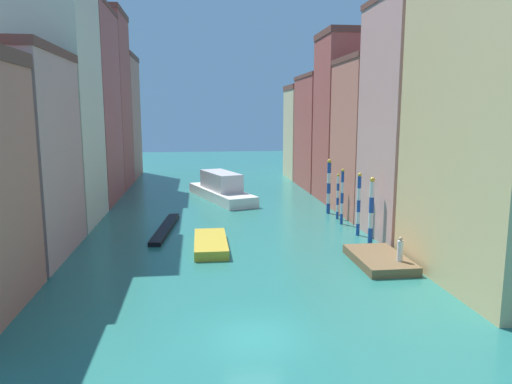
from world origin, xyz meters
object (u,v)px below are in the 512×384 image
(mooring_pole_2, at_px, (342,196))
(vaporetto_white, at_px, (221,189))
(mooring_pole_1, at_px, (359,204))
(mooring_pole_4, at_px, (329,186))
(mooring_pole_0, at_px, (371,210))
(motorboat_0, at_px, (211,243))
(mooring_pole_3, at_px, (338,196))
(gondola_black, at_px, (165,228))
(waterfront_dock, at_px, (379,259))
(person_on_dock, at_px, (400,250))

(mooring_pole_2, height_order, vaporetto_white, mooring_pole_2)
(mooring_pole_1, relative_size, mooring_pole_4, 0.95)
(mooring_pole_0, bearing_deg, motorboat_0, 179.13)
(mooring_pole_3, distance_m, gondola_black, 15.89)
(mooring_pole_0, distance_m, motorboat_0, 12.20)
(motorboat_0, bearing_deg, waterfront_dock, -24.99)
(mooring_pole_0, xyz_separation_m, mooring_pole_2, (-0.28, 6.34, -0.07))
(mooring_pole_1, relative_size, mooring_pole_2, 1.03)
(mooring_pole_1, xyz_separation_m, mooring_pole_3, (0.11, 6.05, -0.43))
(person_on_dock, bearing_deg, vaporetto_white, 110.60)
(mooring_pole_0, relative_size, gondola_black, 0.49)
(mooring_pole_1, height_order, motorboat_0, mooring_pole_1)
(person_on_dock, xyz_separation_m, mooring_pole_2, (0.11, 12.53, 1.21))
(mooring_pole_0, bearing_deg, waterfront_dock, -103.60)
(mooring_pole_0, xyz_separation_m, motorboat_0, (-11.99, 0.18, -2.24))
(mooring_pole_1, distance_m, mooring_pole_2, 3.92)
(vaporetto_white, bearing_deg, waterfront_dock, -69.98)
(vaporetto_white, xyz_separation_m, motorboat_0, (-1.79, -19.73, -0.87))
(person_on_dock, distance_m, mooring_pole_3, 14.69)
(person_on_dock, height_order, gondola_black, person_on_dock)
(waterfront_dock, relative_size, gondola_black, 0.56)
(mooring_pole_3, relative_size, gondola_black, 0.41)
(mooring_pole_1, bearing_deg, mooring_pole_4, 90.42)
(mooring_pole_3, distance_m, mooring_pole_4, 2.54)
(mooring_pole_1, height_order, gondola_black, mooring_pole_1)
(mooring_pole_3, distance_m, vaporetto_white, 15.34)
(motorboat_0, bearing_deg, gondola_black, 122.11)
(mooring_pole_3, bearing_deg, motorboat_0, -145.30)
(mooring_pole_4, bearing_deg, mooring_pole_2, -91.03)
(person_on_dock, xyz_separation_m, motorboat_0, (-11.60, 6.37, -0.96))
(waterfront_dock, height_order, person_on_dock, person_on_dock)
(person_on_dock, distance_m, mooring_pole_1, 8.71)
(mooring_pole_2, relative_size, motorboat_0, 0.75)
(mooring_pole_1, distance_m, mooring_pole_4, 8.52)
(mooring_pole_4, distance_m, motorboat_0, 16.14)
(mooring_pole_0, bearing_deg, person_on_dock, -93.65)
(mooring_pole_1, relative_size, mooring_pole_3, 1.20)
(waterfront_dock, xyz_separation_m, person_on_dock, (0.78, -1.33, 1.01))
(waterfront_dock, height_order, gondola_black, waterfront_dock)
(mooring_pole_1, relative_size, vaporetto_white, 0.38)
(mooring_pole_3, bearing_deg, waterfront_dock, -94.95)
(mooring_pole_1, xyz_separation_m, gondola_black, (-15.45, 3.49, -2.40))
(mooring_pole_0, distance_m, mooring_pole_4, 10.94)
(mooring_pole_0, height_order, motorboat_0, mooring_pole_0)
(person_on_dock, xyz_separation_m, mooring_pole_4, (0.20, 17.13, 1.42))
(mooring_pole_3, relative_size, vaporetto_white, 0.32)
(mooring_pole_2, distance_m, motorboat_0, 13.41)
(mooring_pole_0, relative_size, mooring_pole_3, 1.19)
(person_on_dock, bearing_deg, gondola_black, 141.47)
(waterfront_dock, height_order, vaporetto_white, vaporetto_white)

